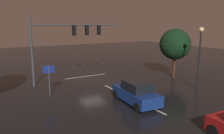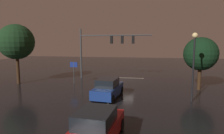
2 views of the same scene
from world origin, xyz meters
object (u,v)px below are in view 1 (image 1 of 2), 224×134
object	(u,v)px
tree_left_far	(175,44)
traffic_signal_assembly	(67,36)
route_sign	(49,74)
street_lamp_left_kerb	(200,47)
car_approaching	(136,93)

from	to	relation	value
tree_left_far	traffic_signal_assembly	bearing A→B (deg)	-21.54
route_sign	traffic_signal_assembly	bearing A→B (deg)	-128.33
traffic_signal_assembly	street_lamp_left_kerb	xyz separation A→B (m)	(-9.09, 8.60, -0.80)
street_lamp_left_kerb	tree_left_far	distance (m)	4.67
traffic_signal_assembly	car_approaching	bearing A→B (deg)	103.51
traffic_signal_assembly	car_approaching	distance (m)	9.72
route_sign	car_approaching	bearing A→B (deg)	136.40
car_approaching	tree_left_far	bearing A→B (deg)	-152.53
route_sign	tree_left_far	xyz separation A→B (m)	(-13.68, 0.39, 1.77)
car_approaching	traffic_signal_assembly	bearing A→B (deg)	-76.49
car_approaching	route_sign	bearing A→B (deg)	-43.60
tree_left_far	route_sign	bearing A→B (deg)	-1.65
car_approaching	route_sign	world-z (taller)	route_sign
traffic_signal_assembly	route_sign	distance (m)	5.59
street_lamp_left_kerb	tree_left_far	xyz separation A→B (m)	(-1.58, -4.39, -0.19)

